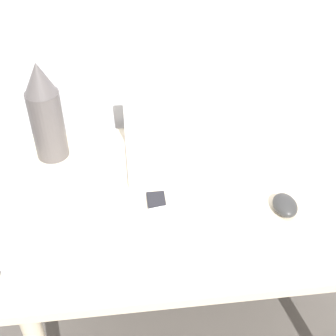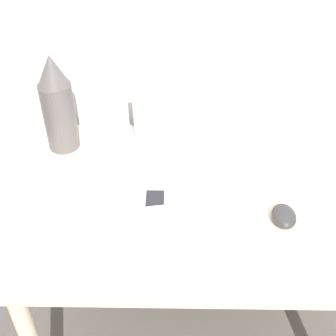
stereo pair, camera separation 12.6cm
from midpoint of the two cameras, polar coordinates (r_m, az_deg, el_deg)
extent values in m
cube|color=beige|center=(1.34, 6.91, -4.02)|extent=(1.06, 0.69, 0.03)
cylinder|color=beige|center=(1.83, -9.73, -5.80)|extent=(0.05, 0.05, 0.71)
cylinder|color=beige|center=(1.91, 19.68, -5.84)|extent=(0.05, 0.05, 0.71)
cube|color=silver|center=(1.43, 4.49, 0.85)|extent=(0.31, 0.22, 0.02)
cube|color=#B7B7BC|center=(1.42, 4.54, 0.93)|extent=(0.26, 0.12, 0.00)
cube|color=silver|center=(1.43, 4.58, 6.51)|extent=(0.31, 0.06, 0.22)
cube|color=black|center=(1.44, 4.57, 6.82)|extent=(0.27, 0.04, 0.18)
cube|color=white|center=(1.22, 0.65, -7.75)|extent=(0.50, 0.23, 0.02)
cube|color=silver|center=(1.21, 0.65, -7.43)|extent=(0.45, 0.19, 0.00)
ellipsoid|color=#2D2D2D|center=(1.30, 16.70, -5.77)|extent=(0.07, 0.09, 0.04)
cylinder|color=#514C4C|center=(1.46, -10.68, 6.10)|extent=(0.10, 0.10, 0.22)
cone|color=#514C4C|center=(1.38, -11.49, 11.55)|extent=(0.09, 0.09, 0.10)
cube|color=black|center=(1.31, 1.18, -3.93)|extent=(0.05, 0.06, 0.01)
camera|label=1|loc=(0.06, -87.14, 2.42)|focal=50.00mm
camera|label=2|loc=(0.06, 92.86, -2.42)|focal=50.00mm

